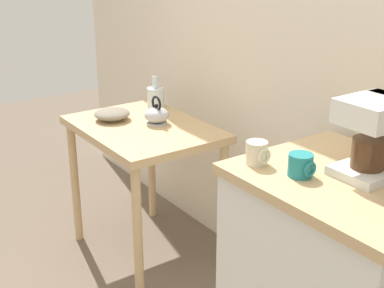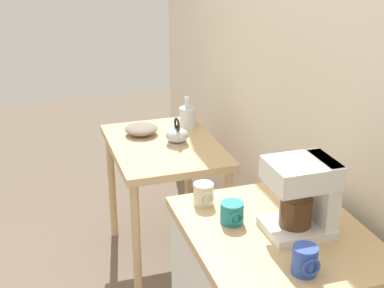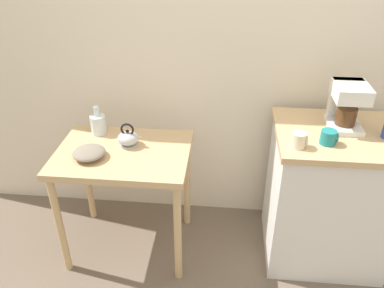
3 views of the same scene
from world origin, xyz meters
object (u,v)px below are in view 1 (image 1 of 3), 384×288
at_px(glass_carafe_vase, 156,98).
at_px(mug_dark_teal, 301,165).
at_px(bowl_stoneware, 112,114).
at_px(mug_small_cream, 257,153).
at_px(teakettle, 157,115).
at_px(coffee_maker, 377,133).

bearing_deg(glass_carafe_vase, mug_dark_teal, -10.77).
relative_size(bowl_stoneware, mug_small_cream, 2.24).
bearing_deg(mug_dark_teal, glass_carafe_vase, 169.23).
bearing_deg(mug_dark_teal, mug_small_cream, -162.39).
distance_m(teakettle, mug_small_cream, 0.97).
relative_size(coffee_maker, mug_small_cream, 3.17).
xyz_separation_m(teakettle, mug_small_cream, (0.95, -0.17, 0.14)).
height_order(teakettle, mug_dark_teal, mug_dark_teal).
relative_size(teakettle, mug_small_cream, 1.86).
xyz_separation_m(teakettle, coffee_maker, (1.23, 0.09, 0.24)).
xyz_separation_m(glass_carafe_vase, mug_small_cream, (1.17, -0.30, 0.12)).
xyz_separation_m(bowl_stoneware, glass_carafe_vase, (-0.03, 0.28, 0.03)).
xyz_separation_m(bowl_stoneware, mug_small_cream, (1.14, -0.02, 0.16)).
height_order(bowl_stoneware, teakettle, teakettle).
bearing_deg(mug_small_cream, teakettle, 169.57).
distance_m(glass_carafe_vase, mug_dark_teal, 1.35).
relative_size(teakettle, mug_dark_teal, 1.73).
distance_m(bowl_stoneware, glass_carafe_vase, 0.29).
distance_m(bowl_stoneware, teakettle, 0.25).
bearing_deg(glass_carafe_vase, teakettle, -30.19).
distance_m(glass_carafe_vase, mug_small_cream, 1.21).
bearing_deg(mug_small_cream, coffee_maker, 42.72).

